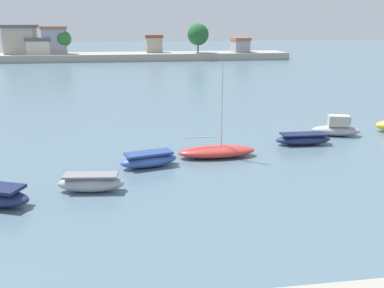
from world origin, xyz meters
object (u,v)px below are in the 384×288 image
Objects in this scene: moored_boat_4 at (149,160)px; moored_boat_7 at (337,128)px; moored_boat_5 at (217,151)px; moored_boat_3 at (91,183)px; moored_boat_6 at (303,139)px.

moored_boat_4 is 16.87m from moored_boat_7.
moored_boat_7 is at bearing 20.91° from moored_boat_5.
moored_boat_4 is at bearing -164.61° from moored_boat_5.
moored_boat_7 is (19.28, 9.55, 0.13)m from moored_boat_3.
moored_boat_5 reaches higher than moored_boat_6.
moored_boat_3 is 0.87× the size of moored_boat_6.
moored_boat_4 is at bearing 54.59° from moored_boat_3.
moored_boat_5 is (4.80, 1.38, -0.04)m from moored_boat_4.
moored_boat_7 reaches higher than moored_boat_4.
moored_boat_7 reaches higher than moored_boat_3.
moored_boat_4 is 0.97× the size of moored_boat_7.
moored_boat_5 is 11.90m from moored_boat_7.
moored_boat_3 is 9.72m from moored_boat_5.
moored_boat_4 is at bearing -162.07° from moored_boat_6.
moored_boat_7 is (11.07, 4.36, 0.19)m from moored_boat_5.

